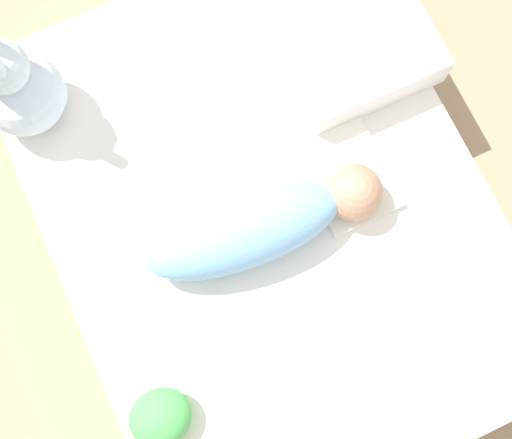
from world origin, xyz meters
TOP-DOWN VIEW (x-y plane):
  - ground_plane at (0.00, 0.00)m, footprint 12.00×12.00m
  - bed_mattress at (0.00, 0.00)m, footprint 1.31×0.99m
  - burp_cloth at (-0.00, 0.20)m, footprint 0.25×0.18m
  - swaddled_baby at (0.04, -0.03)m, footprint 0.21×0.56m
  - pillow at (-0.28, 0.35)m, footprint 0.34×0.35m
  - bunny_plush at (-0.47, -0.40)m, footprint 0.20×0.20m
  - turtle_plush at (0.32, -0.40)m, footprint 0.15×0.14m

SIDE VIEW (x-z plane):
  - ground_plane at x=0.00m, z-range 0.00..0.00m
  - bed_mattress at x=0.00m, z-range 0.00..0.23m
  - burp_cloth at x=0.00m, z-range 0.23..0.25m
  - turtle_plush at x=0.32m, z-range 0.23..0.31m
  - pillow at x=-0.28m, z-range 0.23..0.33m
  - swaddled_baby at x=0.04m, z-range 0.23..0.38m
  - bunny_plush at x=-0.47m, z-range 0.17..0.54m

